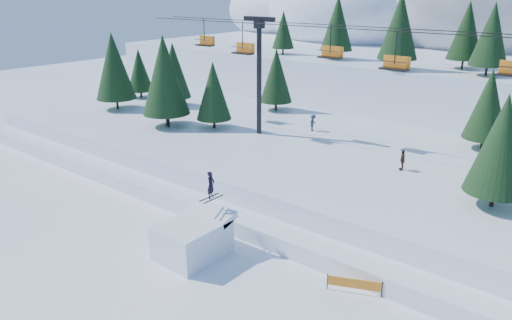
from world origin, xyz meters
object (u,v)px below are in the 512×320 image
Objects in this scene: jump_kicker at (194,237)px; chairlift at (370,70)px; banner_near at (354,284)px; banner_far at (360,266)px.

chairlift is at bearing 81.11° from jump_kicker.
chairlift is at bearing 116.28° from banner_near.
jump_kicker is at bearing -164.63° from banner_near.
banner_far is at bearing 109.01° from banner_near.
jump_kicker is at bearing -153.52° from banner_far.
banner_near is at bearing -63.72° from chairlift.
banner_near is 1.87m from banner_far.
chairlift is 15.99m from banner_far.
banner_far is (8.66, 4.32, -0.64)m from jump_kicker.
jump_kicker is at bearing -98.89° from chairlift.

